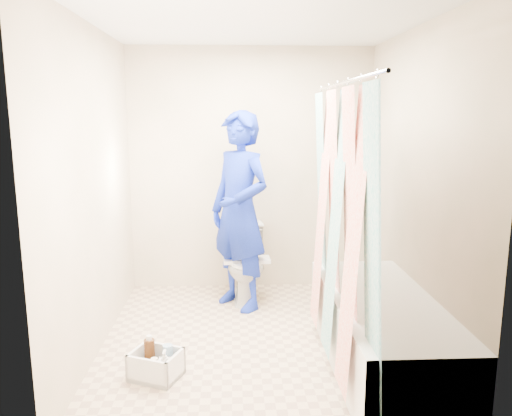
{
  "coord_description": "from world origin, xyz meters",
  "views": [
    {
      "loc": [
        -0.19,
        -3.66,
        1.76
      ],
      "look_at": [
        0.01,
        0.37,
        0.99
      ],
      "focal_mm": 35.0,
      "sensor_mm": 36.0,
      "label": 1
    }
  ],
  "objects_px": {
    "toilet": "(246,263)",
    "cleaning_caddy": "(157,366)",
    "bathtub": "(381,329)",
    "plumber": "(240,211)"
  },
  "relations": [
    {
      "from": "toilet",
      "to": "cleaning_caddy",
      "type": "height_order",
      "value": "toilet"
    },
    {
      "from": "bathtub",
      "to": "cleaning_caddy",
      "type": "height_order",
      "value": "bathtub"
    },
    {
      "from": "toilet",
      "to": "bathtub",
      "type": "bearing_deg",
      "value": -58.7
    },
    {
      "from": "cleaning_caddy",
      "to": "toilet",
      "type": "bearing_deg",
      "value": 89.3
    },
    {
      "from": "plumber",
      "to": "cleaning_caddy",
      "type": "height_order",
      "value": "plumber"
    },
    {
      "from": "toilet",
      "to": "plumber",
      "type": "bearing_deg",
      "value": -108.86
    },
    {
      "from": "toilet",
      "to": "cleaning_caddy",
      "type": "distance_m",
      "value": 1.62
    },
    {
      "from": "bathtub",
      "to": "cleaning_caddy",
      "type": "xyz_separation_m",
      "value": [
        -1.55,
        -0.11,
        -0.18
      ]
    },
    {
      "from": "bathtub",
      "to": "toilet",
      "type": "bearing_deg",
      "value": 123.85
    },
    {
      "from": "bathtub",
      "to": "toilet",
      "type": "relative_size",
      "value": 2.48
    }
  ]
}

